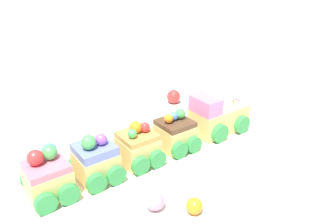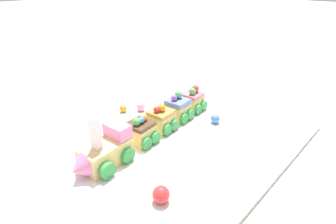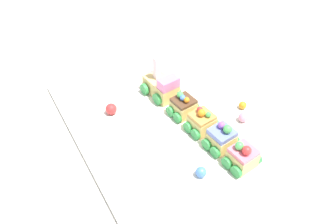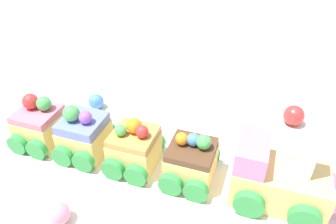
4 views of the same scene
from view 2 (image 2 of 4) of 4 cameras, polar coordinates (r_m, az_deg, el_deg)
The scene contains 11 objects.
ground_plane at distance 0.62m, azimuth -0.28°, elevation -7.75°, with size 10.00×10.00×0.00m, color beige.
display_board at distance 0.62m, azimuth -0.28°, elevation -7.30°, with size 0.69×0.47×0.01m, color white.
cake_train_locomotive at distance 0.55m, azimuth -14.02°, elevation -8.58°, with size 0.14×0.09×0.12m.
cake_car_chocolate at distance 0.62m, azimuth -5.99°, elevation -4.33°, with size 0.07×0.08×0.07m.
cake_car_caramel at distance 0.66m, azimuth -1.58°, elevation -1.65°, with size 0.07×0.08×0.07m.
cake_car_blueberry at distance 0.71m, azimuth 2.07°, elevation 0.71°, with size 0.07×0.08×0.08m.
cake_car_strawberry at distance 0.77m, azimuth 5.20°, elevation 2.48°, with size 0.07×0.08×0.07m.
gumball_pink at distance 0.76m, azimuth -5.93°, elevation 1.13°, with size 0.03×0.03×0.03m, color pink.
gumball_red at distance 0.47m, azimuth -1.54°, elevation -17.50°, with size 0.03×0.03×0.03m, color red.
gumball_orange at distance 0.76m, azimuth -9.75°, elevation 0.77°, with size 0.02×0.02×0.02m, color orange.
gumball_blue at distance 0.71m, azimuth 10.26°, elevation -1.44°, with size 0.03×0.03×0.03m, color #4C84E0.
Camera 2 is at (0.37, 0.35, 0.36)m, focal length 28.00 mm.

